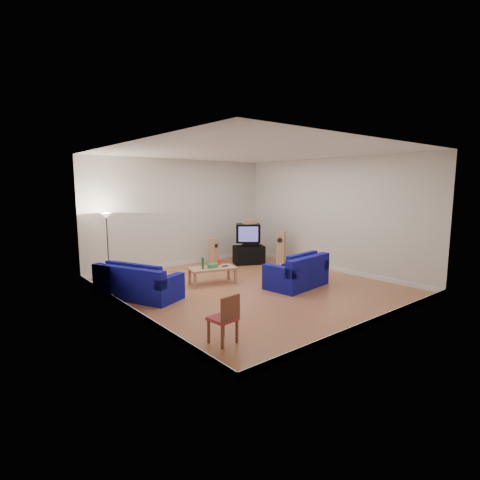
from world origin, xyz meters
TOP-DOWN VIEW (x-y plane):
  - room at (0.00, 0.00)m, footprint 6.01×6.51m
  - sofa_three_seat at (-2.50, 0.88)m, footprint 1.53×2.06m
  - sofa_loveseat at (0.90, -0.72)m, footprint 1.66×1.07m
  - coffee_table at (-0.55, 0.81)m, footprint 1.26×0.86m
  - bottle at (-0.83, 0.80)m, footprint 0.09×0.09m
  - tissue_box at (-0.56, 0.78)m, footprint 0.25×0.14m
  - red_canister at (-0.24, 0.95)m, footprint 0.10×0.10m
  - remote at (-0.24, 0.70)m, footprint 0.17×0.09m
  - tv_stand at (1.71, 2.07)m, footprint 1.06×0.85m
  - av_receiver at (1.73, 2.02)m, footprint 0.60×0.57m
  - television at (1.72, 2.12)m, footprint 0.92×0.89m
  - centre_speaker at (1.74, 2.06)m, footprint 0.43×0.23m
  - speaker_left at (0.73, 2.58)m, footprint 0.21×0.27m
  - speaker_right at (2.45, 1.40)m, footprint 0.39×0.37m
  - floor_lamp at (-2.45, 2.70)m, footprint 0.30×0.30m
  - dining_chair at (-2.44, -2.26)m, footprint 0.42×0.42m

SIDE VIEW (x-z plane):
  - sofa_three_seat at x=-2.50m, z-range -0.09..0.64m
  - tv_stand at x=1.71m, z-range 0.00..0.57m
  - sofa_loveseat at x=0.90m, z-range -0.09..0.68m
  - coffee_table at x=-0.55m, z-range 0.15..0.57m
  - speaker_left at x=0.73m, z-range 0.00..0.84m
  - remote at x=-0.24m, z-range 0.42..0.44m
  - dining_chair at x=-2.44m, z-range 0.05..0.84m
  - tissue_box at x=-0.56m, z-range 0.42..0.52m
  - red_canister at x=-0.24m, z-range 0.42..0.55m
  - speaker_right at x=2.45m, z-range 0.00..1.05m
  - bottle at x=-0.83m, z-range 0.42..0.70m
  - av_receiver at x=1.73m, z-range 0.57..0.68m
  - television at x=1.72m, z-range 0.68..1.25m
  - centre_speaker at x=1.74m, z-range 1.25..1.39m
  - floor_lamp at x=-2.45m, z-range 0.57..2.31m
  - room at x=0.00m, z-range -0.06..3.15m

